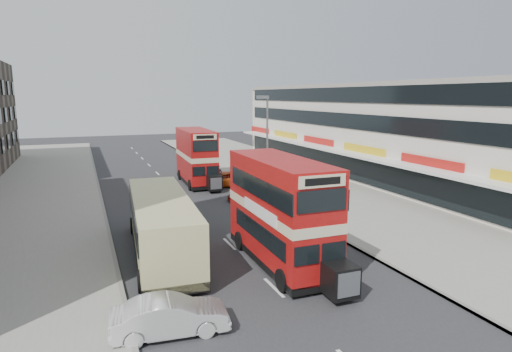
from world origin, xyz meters
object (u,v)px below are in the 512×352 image
coach (162,223)px  car_right_b (223,179)px  car_left_front (170,316)px  cyclist (218,182)px  car_right_a (253,193)px  bus_main (281,211)px  bus_second (196,156)px  pedestrian_near (313,196)px  street_lamp (266,138)px

coach → car_right_b: (8.13, 15.21, -1.03)m
car_left_front → cyclist: bearing=-15.4°
car_right_a → car_right_b: size_ratio=0.86×
bus_main → bus_second: 20.75m
bus_second → cyclist: (1.01, -3.55, -1.82)m
bus_second → cyclist: bearing=108.3°
bus_main → pedestrian_near: bus_main is taller
bus_main → car_right_a: bus_main is taller
street_lamp → coach: street_lamp is taller
cyclist → car_right_b: bearing=61.2°
car_right_a → car_left_front: bearing=-32.0°
street_lamp → bus_second: size_ratio=0.91×
pedestrian_near → car_right_b: bearing=-110.7°
coach → cyclist: (7.29, 13.86, -0.95)m
car_left_front → bus_main: bearing=-49.0°
street_lamp → bus_main: (-5.09, -13.58, -2.14)m
car_right_a → bus_main: bearing=-17.9°
bus_main → cyclist: size_ratio=4.09×
car_right_b → pedestrian_near: (3.61, -10.10, 0.34)m
street_lamp → car_left_front: (-11.35, -18.01, -4.12)m
car_left_front → car_right_a: size_ratio=0.98×
coach → bus_second: bearing=74.3°
street_lamp → bus_second: street_lamp is taller
coach → cyclist: 15.69m
bus_main → car_right_a: bearing=-105.0°
coach → car_right_b: coach is taller
car_right_a → cyclist: cyclist is taller
car_left_front → car_right_b: car_left_front is taller
bus_main → pedestrian_near: (6.59, 8.43, -1.65)m
bus_main → bus_second: size_ratio=1.02×
car_right_b → coach: bearing=-24.8°
car_left_front → pedestrian_near: size_ratio=2.38×
pedestrian_near → cyclist: cyclist is taller
street_lamp → coach: (-10.25, -10.27, -3.09)m
street_lamp → coach: size_ratio=0.74×
car_right_b → car_right_a: bearing=9.6°
bus_second → car_right_a: bus_second is taller
street_lamp → car_right_a: size_ratio=1.98×
bus_second → street_lamp: bearing=121.5°
street_lamp → bus_second: bearing=119.1°
car_right_b → pedestrian_near: 10.73m
bus_main → coach: bearing=-31.9°
pedestrian_near → coach: bearing=-16.9°
car_right_b → bus_second: bearing=-136.5°
car_right_a → car_right_b: (-0.63, 5.77, 0.06)m
bus_second → cyclist: bus_second is taller
coach → pedestrian_near: size_ratio=6.51×
car_right_b → street_lamp: bearing=26.5°
car_right_a → car_right_b: bearing=-175.9°
bus_main → car_right_a: 13.41m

